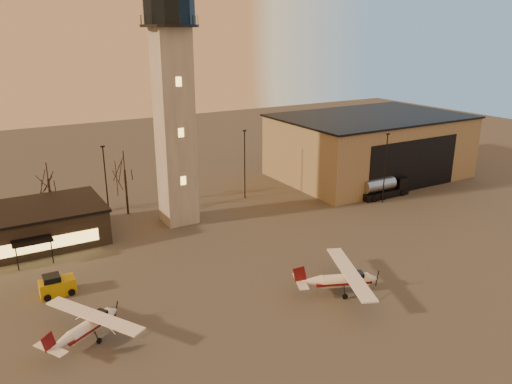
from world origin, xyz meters
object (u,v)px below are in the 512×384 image
control_tower (173,94)px  service_cart (57,287)px  cessna_rear (92,327)px  cessna_front (346,282)px  hangar (369,146)px  fuel_truck (384,189)px

control_tower → service_cart: (-17.08, -12.00, -15.56)m
cessna_rear → service_cart: 8.82m
cessna_front → service_cart: (-23.66, 13.39, -0.26)m
hangar → cessna_front: 41.77m
control_tower → cessna_front: control_tower is taller
hangar → cessna_front: size_ratio=2.89×
cessna_front → hangar: bearing=67.3°
service_cart → cessna_rear: bearing=-81.2°
control_tower → fuel_truck: bearing=-11.3°
hangar → fuel_truck: hangar is taller
fuel_truck → hangar: bearing=59.2°
hangar → cessna_rear: bearing=-154.5°
cessna_front → service_cart: bearing=172.8°
hangar → fuel_truck: 12.26m
cessna_rear → service_cart: size_ratio=2.83×
control_tower → cessna_front: 30.36m
cessna_front → service_cart: size_ratio=3.31×
cessna_front → cessna_rear: size_ratio=1.17×
control_tower → service_cart: size_ratio=10.16×
cessna_front → control_tower: bearing=126.9°
cessna_rear → hangar: bearing=-5.2°
fuel_truck → service_cart: size_ratio=2.54×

